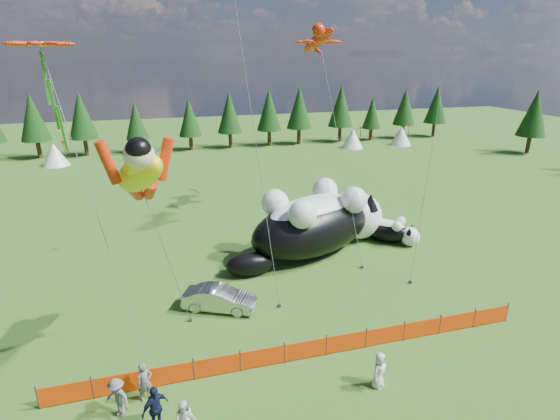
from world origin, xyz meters
name	(u,v)px	position (x,y,z in m)	size (l,w,h in m)	color
ground	(287,322)	(0.00, 0.00, 0.00)	(160.00, 160.00, 0.00)	#173A0A
safety_fence	(306,350)	(0.00, -3.00, 0.50)	(22.06, 0.06, 1.10)	#262626
tree_line	(197,122)	(0.00, 45.00, 4.00)	(90.00, 4.00, 8.00)	black
festival_tents	(281,142)	(11.00, 40.00, 1.40)	(50.00, 3.20, 2.80)	white
cat_large	(319,221)	(4.61, 7.71, 2.24)	(12.48, 7.88, 4.71)	black
cat_small	(388,230)	(10.16, 7.94, 0.90)	(4.21, 4.10, 1.89)	black
car	(219,299)	(-3.15, 2.18, 0.65)	(1.38, 3.96, 1.30)	#B5B5BA
spectator_a	(145,382)	(-6.96, -3.60, 0.85)	(0.62, 0.41, 1.70)	slate
spectator_c	(155,409)	(-6.56, -5.26, 0.95)	(1.11, 0.57, 1.90)	#121834
spectator_d	(118,398)	(-7.94, -4.18, 0.83)	(1.07, 0.55, 1.66)	slate
spectator_e	(379,370)	(2.36, -5.46, 0.81)	(0.79, 0.51, 1.62)	silver
superhero_kite	(139,174)	(-6.37, -1.76, 8.87)	(5.12, 5.91, 11.03)	yellow
gecko_kite	(318,40)	(6.82, 14.79, 14.08)	(3.90, 13.69, 17.33)	red
flower_kite	(40,48)	(-10.07, 3.47, 13.35)	(4.99, 7.83, 15.15)	red
diamond_kite_a	(236,6)	(-1.29, 4.75, 15.34)	(1.95, 3.85, 16.93)	#0C30B5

